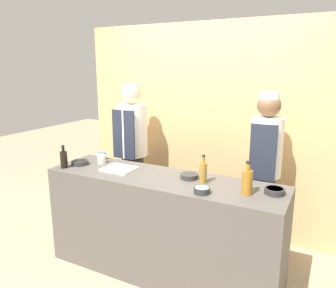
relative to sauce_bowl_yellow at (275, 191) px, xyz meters
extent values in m
plane|color=tan|center=(-0.96, -0.06, -0.98)|extent=(14.00, 14.00, 0.00)
cube|color=tan|center=(-0.96, 1.09, 0.22)|extent=(3.11, 0.18, 2.40)
cube|color=#514C47|center=(-0.96, -0.06, -0.50)|extent=(2.19, 0.60, 0.95)
cylinder|color=#2D2D2D|center=(0.00, 0.00, 0.00)|extent=(0.15, 0.15, 0.05)
cylinder|color=yellow|center=(0.00, 0.00, 0.01)|extent=(0.13, 0.13, 0.01)
cylinder|color=#2D2D2D|center=(-0.73, 0.03, 0.00)|extent=(0.16, 0.16, 0.04)
cylinder|color=#703384|center=(-0.73, 0.03, 0.01)|extent=(0.13, 0.13, 0.01)
cylinder|color=#2D2D2D|center=(-1.88, -0.10, -0.01)|extent=(0.17, 0.17, 0.04)
cylinder|color=red|center=(-1.88, -0.10, 0.01)|extent=(0.14, 0.14, 0.01)
cylinder|color=#2D2D2D|center=(-0.51, -0.25, 0.00)|extent=(0.13, 0.13, 0.05)
cylinder|color=silver|center=(-0.51, -0.25, 0.02)|extent=(0.10, 0.10, 0.01)
cube|color=white|center=(-1.43, -0.06, -0.02)|extent=(0.30, 0.25, 0.02)
cylinder|color=olive|center=(-0.58, -0.03, 0.06)|extent=(0.06, 0.06, 0.18)
cylinder|color=olive|center=(-0.58, -0.03, 0.18)|extent=(0.03, 0.03, 0.05)
cylinder|color=black|center=(-0.58, -0.03, 0.21)|extent=(0.03, 0.03, 0.01)
cylinder|color=#9E661E|center=(-0.19, -0.10, 0.07)|extent=(0.08, 0.08, 0.19)
cylinder|color=#9E661E|center=(-0.19, -0.10, 0.19)|extent=(0.03, 0.03, 0.06)
cylinder|color=black|center=(-0.19, -0.10, 0.23)|extent=(0.04, 0.04, 0.02)
cylinder|color=black|center=(-1.94, -0.25, 0.05)|extent=(0.07, 0.07, 0.16)
cylinder|color=black|center=(-1.94, -0.25, 0.16)|extent=(0.03, 0.03, 0.05)
cylinder|color=black|center=(-1.94, -0.25, 0.19)|extent=(0.03, 0.03, 0.01)
cylinder|color=silver|center=(-1.72, 0.05, 0.02)|extent=(0.08, 0.08, 0.09)
cylinder|color=#386093|center=(-1.80, 0.16, 0.01)|extent=(0.08, 0.08, 0.08)
cylinder|color=#28282D|center=(-1.73, 0.62, -0.53)|extent=(0.26, 0.26, 0.90)
cylinder|color=white|center=(-1.73, 0.62, 0.22)|extent=(0.36, 0.36, 0.60)
cube|color=#232838|center=(-1.73, 0.45, 0.20)|extent=(0.29, 0.02, 0.55)
sphere|color=beige|center=(-1.73, 0.62, 0.63)|extent=(0.22, 0.22, 0.22)
cylinder|color=white|center=(-1.73, 0.62, 0.71)|extent=(0.19, 0.19, 0.08)
cylinder|color=#28282D|center=(-0.20, 0.62, -0.54)|extent=(0.22, 0.22, 0.88)
cylinder|color=white|center=(-0.20, 0.62, 0.19)|extent=(0.30, 0.30, 0.57)
cube|color=#232838|center=(-0.20, 0.48, 0.17)|extent=(0.24, 0.02, 0.53)
sphere|color=brown|center=(-0.20, 0.62, 0.59)|extent=(0.22, 0.22, 0.22)
cylinder|color=white|center=(-0.20, 0.62, 0.67)|extent=(0.19, 0.19, 0.08)
camera|label=1|loc=(0.37, -2.49, 0.93)|focal=35.00mm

